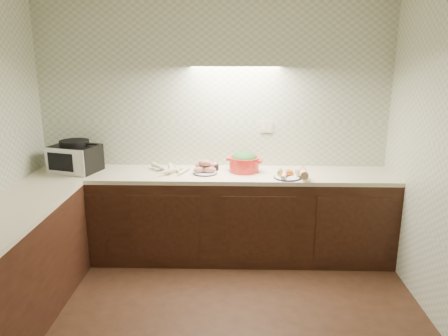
{
  "coord_description": "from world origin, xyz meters",
  "views": [
    {
      "loc": [
        0.23,
        -2.68,
        2.09
      ],
      "look_at": [
        0.12,
        1.25,
        1.02
      ],
      "focal_mm": 35.0,
      "sensor_mm": 36.0,
      "label": 1
    }
  ],
  "objects_px": {
    "onion_bowl": "(212,166)",
    "veg_plate": "(293,174)",
    "toaster_oven": "(75,157)",
    "sweet_potato_plate": "(205,169)",
    "parsnip_pile": "(168,170)",
    "dutch_oven": "(244,162)"
  },
  "relations": [
    {
      "from": "parsnip_pile",
      "to": "dutch_oven",
      "type": "bearing_deg",
      "value": 7.39
    },
    {
      "from": "sweet_potato_plate",
      "to": "veg_plate",
      "type": "distance_m",
      "value": 0.87
    },
    {
      "from": "parsnip_pile",
      "to": "onion_bowl",
      "type": "distance_m",
      "value": 0.45
    },
    {
      "from": "parsnip_pile",
      "to": "dutch_oven",
      "type": "distance_m",
      "value": 0.76
    },
    {
      "from": "parsnip_pile",
      "to": "onion_bowl",
      "type": "xyz_separation_m",
      "value": [
        0.43,
        0.15,
        0.0
      ]
    },
    {
      "from": "sweet_potato_plate",
      "to": "veg_plate",
      "type": "bearing_deg",
      "value": -9.11
    },
    {
      "from": "toaster_oven",
      "to": "parsnip_pile",
      "type": "xyz_separation_m",
      "value": [
        0.94,
        -0.06,
        -0.11
      ]
    },
    {
      "from": "onion_bowl",
      "to": "dutch_oven",
      "type": "distance_m",
      "value": 0.34
    },
    {
      "from": "onion_bowl",
      "to": "dutch_oven",
      "type": "relative_size",
      "value": 0.37
    },
    {
      "from": "toaster_oven",
      "to": "sweet_potato_plate",
      "type": "distance_m",
      "value": 1.31
    },
    {
      "from": "onion_bowl",
      "to": "sweet_potato_plate",
      "type": "bearing_deg",
      "value": -113.61
    },
    {
      "from": "toaster_oven",
      "to": "veg_plate",
      "type": "distance_m",
      "value": 2.17
    },
    {
      "from": "dutch_oven",
      "to": "sweet_potato_plate",
      "type": "bearing_deg",
      "value": -151.17
    },
    {
      "from": "onion_bowl",
      "to": "dutch_oven",
      "type": "xyz_separation_m",
      "value": [
        0.33,
        -0.05,
        0.06
      ]
    },
    {
      "from": "toaster_oven",
      "to": "sweet_potato_plate",
      "type": "relative_size",
      "value": 2.16
    },
    {
      "from": "parsnip_pile",
      "to": "sweet_potato_plate",
      "type": "relative_size",
      "value": 1.8
    },
    {
      "from": "toaster_oven",
      "to": "sweet_potato_plate",
      "type": "bearing_deg",
      "value": 15.03
    },
    {
      "from": "onion_bowl",
      "to": "veg_plate",
      "type": "bearing_deg",
      "value": -19.25
    },
    {
      "from": "parsnip_pile",
      "to": "dutch_oven",
      "type": "xyz_separation_m",
      "value": [
        0.75,
        0.1,
        0.07
      ]
    },
    {
      "from": "sweet_potato_plate",
      "to": "onion_bowl",
      "type": "relative_size",
      "value": 1.78
    },
    {
      "from": "toaster_oven",
      "to": "onion_bowl",
      "type": "height_order",
      "value": "toaster_oven"
    },
    {
      "from": "onion_bowl",
      "to": "veg_plate",
      "type": "distance_m",
      "value": 0.84
    }
  ]
}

